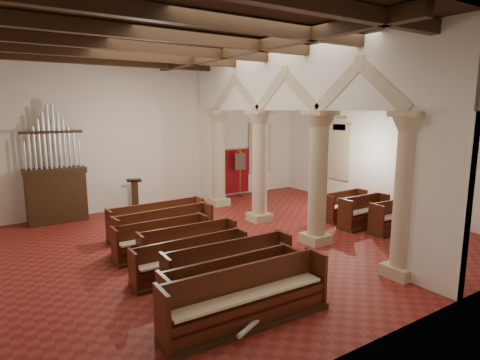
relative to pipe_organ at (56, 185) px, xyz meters
name	(u,v)px	position (x,y,z in m)	size (l,w,h in m)	color
floor	(241,240)	(4.50, -5.50, -1.37)	(14.00, 14.00, 0.00)	maroon
ceiling	(241,43)	(4.50, -5.50, 4.63)	(14.00, 14.00, 0.00)	black
wall_back	(164,135)	(4.50, 0.50, 1.63)	(14.00, 0.02, 6.00)	silver
wall_front	(422,171)	(4.50, -11.50, 1.63)	(14.00, 0.02, 6.00)	silver
wall_right	(388,137)	(11.50, -5.50, 1.63)	(0.02, 12.00, 6.00)	silver
ceiling_beams	(241,50)	(4.50, -5.50, 4.45)	(13.80, 11.80, 0.30)	#321E10
arcade	(287,126)	(6.30, -5.50, 2.19)	(0.90, 11.90, 6.00)	#BFAC8E
window_right_a	(420,161)	(11.48, -7.00, 0.83)	(0.03, 1.00, 2.20)	#34755B
window_right_b	(339,152)	(11.48, -3.00, 0.83)	(0.03, 1.00, 2.20)	#34755B
window_back	(259,148)	(9.50, 0.48, 0.83)	(1.00, 0.03, 2.20)	#34755B
pipe_organ	(56,185)	(0.00, 0.00, 0.00)	(2.10, 0.85, 4.40)	#321E10
lectern	(135,197)	(2.90, -0.14, -0.79)	(0.70, 0.74, 1.41)	#352111
dossal_curtain	(234,171)	(8.00, 0.42, -0.21)	(1.80, 0.07, 2.17)	maroon
processional_banner	(240,180)	(8.06, -0.01, -0.59)	(0.50, 0.63, 2.23)	#321E10
hymnal_box_a	(268,287)	(2.81, -9.17, -1.10)	(0.35, 0.28, 0.35)	navy
hymnal_box_b	(248,269)	(3.04, -8.05, -1.12)	(0.30, 0.25, 0.30)	#16359A
hymnal_box_c	(217,238)	(3.58, -5.59, -1.11)	(0.31, 0.25, 0.31)	navy
tube_heater_a	(253,324)	(1.76, -10.08, -1.21)	(0.10, 0.10, 0.97)	white
tube_heater_b	(253,317)	(1.91, -9.86, -1.21)	(0.11, 0.11, 1.06)	silver
nave_pew_0	(248,306)	(1.86, -9.78, -1.00)	(3.55, 0.84, 1.13)	#321E10
nave_pew_1	(233,294)	(1.87, -9.20, -1.00)	(3.03, 0.76, 1.12)	#321E10
nave_pew_2	(230,272)	(2.43, -8.18, -1.02)	(3.22, 0.80, 1.06)	#321E10
nave_pew_3	(192,264)	(1.94, -7.17, -1.06)	(3.02, 0.68, 0.96)	#321E10
nave_pew_4	(189,249)	(2.35, -6.18, -1.05)	(2.78, 0.69, 0.98)	#321E10
nave_pew_5	(162,244)	(1.89, -5.39, -1.04)	(2.71, 0.70, 1.01)	#321E10
nave_pew_6	(165,235)	(2.25, -4.76, -1.00)	(3.11, 0.96, 1.14)	#321E10
nave_pew_7	(158,225)	(2.48, -3.57, -1.02)	(3.24, 0.86, 1.08)	#321E10
aisle_pew_0	(397,221)	(9.44, -7.62, -1.01)	(2.17, 0.81, 1.07)	#321E10
aisle_pew_1	(364,216)	(8.96, -6.63, -1.00)	(1.98, 0.74, 1.10)	#321E10
aisle_pew_2	(344,210)	(9.15, -5.54, -1.02)	(2.02, 0.82, 1.05)	#321E10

